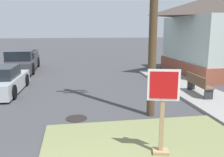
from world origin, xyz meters
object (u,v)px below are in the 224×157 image
stop_sign (162,115)px  pickup_truck_charcoal (22,62)px  manhole_cover (76,118)px  parked_sedan_silver (0,81)px  street_bench (198,83)px

stop_sign → pickup_truck_charcoal: size_ratio=0.36×
manhole_cover → pickup_truck_charcoal: 10.65m
parked_sedan_silver → pickup_truck_charcoal: bearing=91.6°
pickup_truck_charcoal → street_bench: pickup_truck_charcoal is taller
stop_sign → manhole_cover: size_ratio=2.83×
manhole_cover → pickup_truck_charcoal: (-3.56, 10.01, 0.61)m
parked_sedan_silver → street_bench: (8.68, -2.16, 0.05)m
parked_sedan_silver → street_bench: size_ratio=2.27×
parked_sedan_silver → manhole_cover: bearing=-49.3°
parked_sedan_silver → pickup_truck_charcoal: 6.07m
stop_sign → parked_sedan_silver: bearing=128.1°
manhole_cover → parked_sedan_silver: (-3.40, 3.95, 0.53)m
manhole_cover → street_bench: bearing=18.7°
pickup_truck_charcoal → stop_sign: bearing=-67.0°
parked_sedan_silver → pickup_truck_charcoal: pickup_truck_charcoal is taller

